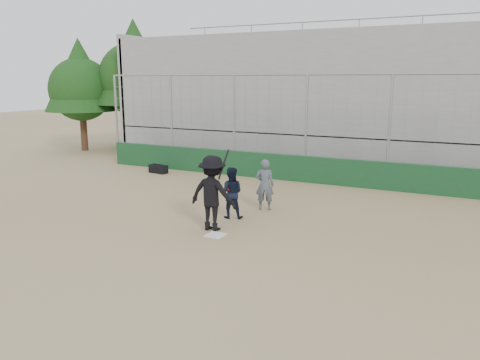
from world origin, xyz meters
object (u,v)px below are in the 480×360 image
at_px(batter_at_plate, 212,193).
at_px(equipment_bag, 158,169).
at_px(catcher_crouched, 231,201).
at_px(umpire, 265,187).

distance_m(batter_at_plate, equipment_bag, 8.04).
xyz_separation_m(catcher_crouched, equipment_bag, (-5.69, 4.46, -0.33)).
distance_m(umpire, equipment_bag, 7.00).
bearing_deg(umpire, equipment_bag, -43.45).
height_order(batter_at_plate, catcher_crouched, batter_at_plate).
bearing_deg(catcher_crouched, equipment_bag, 141.92).
distance_m(batter_at_plate, catcher_crouched, 1.22).
height_order(umpire, equipment_bag, umpire).
distance_m(catcher_crouched, equipment_bag, 7.23).
bearing_deg(equipment_bag, umpire, -27.57).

